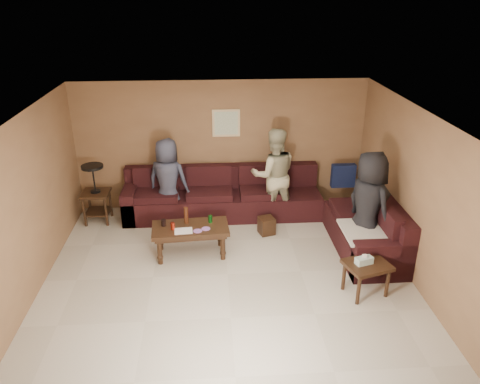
{
  "coord_description": "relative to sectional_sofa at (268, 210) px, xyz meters",
  "views": [
    {
      "loc": [
        -0.22,
        -6.05,
        4.06
      ],
      "look_at": [
        0.25,
        0.85,
        1.0
      ],
      "focal_mm": 35.0,
      "sensor_mm": 36.0,
      "label": 1
    }
  ],
  "objects": [
    {
      "name": "room",
      "position": [
        -0.81,
        -1.52,
        1.34
      ],
      "size": [
        5.6,
        5.5,
        2.5
      ],
      "color": "#B9B19C",
      "rests_on": "ground"
    },
    {
      "name": "sectional_sofa",
      "position": [
        0.0,
        0.0,
        0.0
      ],
      "size": [
        4.65,
        2.9,
        0.97
      ],
      "color": "black",
      "rests_on": "ground"
    },
    {
      "name": "coffee_table",
      "position": [
        -1.39,
        -0.88,
        0.11
      ],
      "size": [
        1.26,
        0.69,
        0.79
      ],
      "rotation": [
        0.0,
        0.0,
        0.07
      ],
      "color": "black",
      "rests_on": "ground"
    },
    {
      "name": "end_table_left",
      "position": [
        -3.15,
        0.43,
        0.26
      ],
      "size": [
        0.5,
        0.5,
        1.11
      ],
      "rotation": [
        0.0,
        0.0,
        -0.02
      ],
      "color": "black",
      "rests_on": "ground"
    },
    {
      "name": "side_table_right",
      "position": [
        1.12,
        -2.12,
        0.1
      ],
      "size": [
        0.71,
        0.64,
        0.64
      ],
      "rotation": [
        0.0,
        0.0,
        0.29
      ],
      "color": "black",
      "rests_on": "ground"
    },
    {
      "name": "waste_bin",
      "position": [
        -0.06,
        -0.27,
        -0.17
      ],
      "size": [
        0.32,
        0.32,
        0.31
      ],
      "primitive_type": "cube",
      "rotation": [
        0.0,
        0.0,
        0.28
      ],
      "color": "black",
      "rests_on": "ground"
    },
    {
      "name": "wall_art",
      "position": [
        -0.71,
        0.96,
        1.37
      ],
      "size": [
        0.52,
        0.04,
        0.52
      ],
      "color": "#D1B782",
      "rests_on": "ground"
    },
    {
      "name": "person_left",
      "position": [
        -1.81,
        0.42,
        0.47
      ],
      "size": [
        0.89,
        0.73,
        1.58
      ],
      "primitive_type": "imported",
      "rotation": [
        0.0,
        0.0,
        2.81
      ],
      "color": "#323545",
      "rests_on": "ground"
    },
    {
      "name": "person_middle",
      "position": [
        0.13,
        0.34,
        0.55
      ],
      "size": [
        0.89,
        0.71,
        1.76
      ],
      "primitive_type": "imported",
      "rotation": [
        0.0,
        0.0,
        3.2
      ],
      "color": "tan",
      "rests_on": "ground"
    },
    {
      "name": "person_right",
      "position": [
        1.43,
        -1.09,
        0.57
      ],
      "size": [
        0.88,
        1.03,
        1.79
      ],
      "primitive_type": "imported",
      "rotation": [
        0.0,
        0.0,
        2.0
      ],
      "color": "black",
      "rests_on": "ground"
    }
  ]
}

